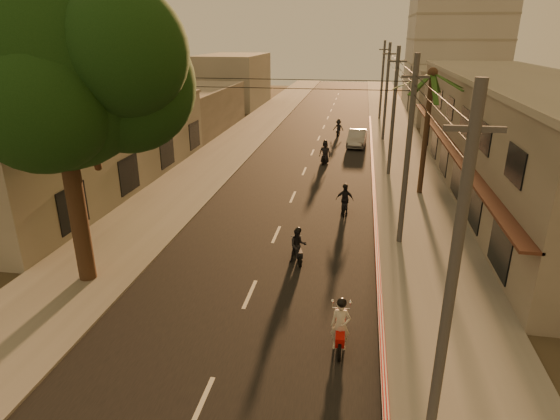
{
  "coord_description": "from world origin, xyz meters",
  "views": [
    {
      "loc": [
        3.93,
        -13.83,
        9.8
      ],
      "look_at": [
        0.17,
        8.19,
        1.31
      ],
      "focal_mm": 30.0,
      "sensor_mm": 36.0,
      "label": 1
    }
  ],
  "objects_px": {
    "scooter_mid_a": "(298,246)",
    "scooter_mid_b": "(345,200)",
    "broadleaf_tree": "(67,72)",
    "scooter_far_b": "(338,128)",
    "palm_tree": "(432,80)",
    "scooter_red": "(340,326)",
    "scooter_far_a": "(325,153)",
    "parked_car": "(357,138)"
  },
  "relations": [
    {
      "from": "scooter_far_a",
      "to": "scooter_far_b",
      "type": "bearing_deg",
      "value": 92.81
    },
    {
      "from": "scooter_mid_b",
      "to": "scooter_red",
      "type": "bearing_deg",
      "value": -87.87
    },
    {
      "from": "scooter_mid_a",
      "to": "scooter_far_b",
      "type": "relative_size",
      "value": 0.99
    },
    {
      "from": "scooter_red",
      "to": "scooter_mid_a",
      "type": "distance_m",
      "value": 6.36
    },
    {
      "from": "palm_tree",
      "to": "scooter_mid_b",
      "type": "xyz_separation_m",
      "value": [
        -4.67,
        -4.31,
        -6.35
      ]
    },
    {
      "from": "broadleaf_tree",
      "to": "scooter_far_a",
      "type": "height_order",
      "value": "broadleaf_tree"
    },
    {
      "from": "scooter_red",
      "to": "scooter_far_b",
      "type": "distance_m",
      "value": 34.46
    },
    {
      "from": "scooter_mid_b",
      "to": "scooter_far_b",
      "type": "xyz_separation_m",
      "value": [
        -1.52,
        21.93,
        -0.03
      ]
    },
    {
      "from": "palm_tree",
      "to": "scooter_mid_a",
      "type": "xyz_separation_m",
      "value": [
        -6.5,
        -10.82,
        -6.37
      ]
    },
    {
      "from": "scooter_red",
      "to": "scooter_mid_b",
      "type": "distance_m",
      "value": 12.48
    },
    {
      "from": "scooter_far_a",
      "to": "broadleaf_tree",
      "type": "bearing_deg",
      "value": -105.86
    },
    {
      "from": "scooter_far_b",
      "to": "scooter_far_a",
      "type": "bearing_deg",
      "value": -86.55
    },
    {
      "from": "palm_tree",
      "to": "parked_car",
      "type": "bearing_deg",
      "value": 107.82
    },
    {
      "from": "palm_tree",
      "to": "scooter_mid_b",
      "type": "height_order",
      "value": "palm_tree"
    },
    {
      "from": "broadleaf_tree",
      "to": "scooter_red",
      "type": "distance_m",
      "value": 13.17
    },
    {
      "from": "broadleaf_tree",
      "to": "scooter_far_b",
      "type": "relative_size",
      "value": 7.05
    },
    {
      "from": "palm_tree",
      "to": "scooter_red",
      "type": "bearing_deg",
      "value": -104.35
    },
    {
      "from": "scooter_red",
      "to": "parked_car",
      "type": "relative_size",
      "value": 0.43
    },
    {
      "from": "scooter_red",
      "to": "scooter_far_b",
      "type": "bearing_deg",
      "value": 91.3
    },
    {
      "from": "palm_tree",
      "to": "scooter_far_a",
      "type": "relative_size",
      "value": 4.25
    },
    {
      "from": "palm_tree",
      "to": "scooter_red",
      "type": "distance_m",
      "value": 18.44
    },
    {
      "from": "palm_tree",
      "to": "scooter_mid_b",
      "type": "distance_m",
      "value": 8.98
    },
    {
      "from": "scooter_mid_a",
      "to": "parked_car",
      "type": "distance_m",
      "value": 24.16
    },
    {
      "from": "scooter_mid_b",
      "to": "scooter_far_a",
      "type": "bearing_deg",
      "value": 100.82
    },
    {
      "from": "scooter_mid_b",
      "to": "broadleaf_tree",
      "type": "bearing_deg",
      "value": -135.76
    },
    {
      "from": "scooter_far_b",
      "to": "parked_car",
      "type": "relative_size",
      "value": 0.38
    },
    {
      "from": "scooter_mid_a",
      "to": "scooter_mid_b",
      "type": "relative_size",
      "value": 0.93
    },
    {
      "from": "scooter_mid_a",
      "to": "scooter_far_b",
      "type": "height_order",
      "value": "scooter_mid_a"
    },
    {
      "from": "scooter_mid_a",
      "to": "scooter_far_a",
      "type": "relative_size",
      "value": 0.88
    },
    {
      "from": "scooter_mid_b",
      "to": "scooter_mid_a",
      "type": "bearing_deg",
      "value": -105.28
    },
    {
      "from": "broadleaf_tree",
      "to": "scooter_far_a",
      "type": "distance_m",
      "value": 23.24
    },
    {
      "from": "broadleaf_tree",
      "to": "scooter_mid_a",
      "type": "distance_m",
      "value": 11.59
    },
    {
      "from": "scooter_red",
      "to": "parked_car",
      "type": "bearing_deg",
      "value": 88.08
    },
    {
      "from": "palm_tree",
      "to": "scooter_far_b",
      "type": "relative_size",
      "value": 4.78
    },
    {
      "from": "palm_tree",
      "to": "scooter_mid_a",
      "type": "distance_m",
      "value": 14.13
    },
    {
      "from": "scooter_red",
      "to": "scooter_far_b",
      "type": "relative_size",
      "value": 1.12
    },
    {
      "from": "palm_tree",
      "to": "broadleaf_tree",
      "type": "bearing_deg",
      "value": -136.52
    },
    {
      "from": "broadleaf_tree",
      "to": "scooter_far_b",
      "type": "xyz_separation_m",
      "value": [
        8.42,
        31.47,
        -7.7
      ]
    },
    {
      "from": "broadleaf_tree",
      "to": "parked_car",
      "type": "distance_m",
      "value": 30.03
    },
    {
      "from": "scooter_red",
      "to": "scooter_far_a",
      "type": "height_order",
      "value": "same"
    },
    {
      "from": "palm_tree",
      "to": "scooter_mid_a",
      "type": "bearing_deg",
      "value": -120.99
    },
    {
      "from": "scooter_mid_a",
      "to": "parked_car",
      "type": "xyz_separation_m",
      "value": [
        2.24,
        24.06,
        -0.05
      ]
    }
  ]
}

